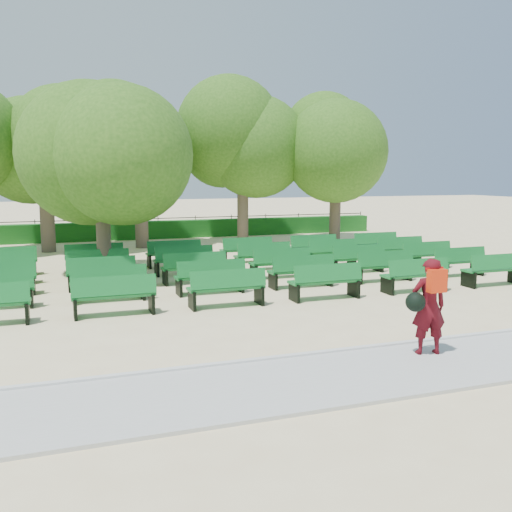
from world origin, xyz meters
The scene contains 9 objects.
ground centered at (0.00, 0.00, 0.00)m, with size 120.00×120.00×0.00m, color beige.
paving centered at (0.00, -7.40, 0.03)m, with size 30.00×2.20×0.06m, color #B8B9B4.
curb centered at (0.00, -6.25, 0.05)m, with size 30.00×0.12×0.10m, color silver.
hedge centered at (0.00, 14.00, 0.45)m, with size 26.00×0.70×0.90m, color #175B1A.
fence centered at (0.00, 14.40, 0.00)m, with size 26.00×0.10×1.02m, color black, non-canonical shape.
tree_line centered at (0.00, 10.00, 0.00)m, with size 21.80×6.80×7.04m, color #3A691C, non-canonical shape.
bench_array centered at (-0.19, 1.40, 0.10)m, with size 1.94×0.69×1.21m.
tree_among centered at (-2.69, 3.08, 4.27)m, with size 4.39×4.39×6.27m.
person centered at (2.06, -6.92, 0.96)m, with size 0.85×0.55×1.74m.
Camera 1 is at (-4.16, -15.23, 3.26)m, focal length 40.00 mm.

